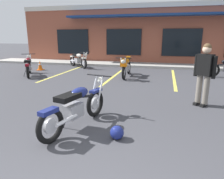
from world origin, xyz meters
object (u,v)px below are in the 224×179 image
at_px(helmet_on_pavement, 117,132).
at_px(motorcycle_green_cafe_racer, 126,66).
at_px(person_in_black_shirt, 204,71).
at_px(motorcycle_foreground_classic, 77,106).
at_px(motorcycle_silver_naked, 28,66).
at_px(motorcycle_blue_standard, 78,60).
at_px(traffic_cone, 40,65).

bearing_deg(helmet_on_pavement, motorcycle_green_cafe_racer, 99.15).
relative_size(person_in_black_shirt, helmet_on_pavement, 6.44).
bearing_deg(motorcycle_foreground_classic, person_in_black_shirt, 38.36).
bearing_deg(motorcycle_silver_naked, motorcycle_blue_standard, 68.82).
xyz_separation_m(motorcycle_silver_naked, person_in_black_shirt, (7.37, -2.71, 0.49)).
distance_m(helmet_on_pavement, traffic_cone, 9.03).
relative_size(motorcycle_silver_naked, motorcycle_green_cafe_racer, 0.88).
xyz_separation_m(motorcycle_green_cafe_racer, traffic_cone, (-5.04, 0.81, -0.27)).
xyz_separation_m(motorcycle_foreground_classic, helmet_on_pavement, (0.92, -0.30, -0.33)).
bearing_deg(motorcycle_silver_naked, person_in_black_shirt, -20.19).
xyz_separation_m(motorcycle_foreground_classic, motorcycle_silver_naked, (-4.64, 4.87, 0.00)).
height_order(motorcycle_silver_naked, person_in_black_shirt, person_in_black_shirt).
distance_m(motorcycle_foreground_classic, helmet_on_pavement, 1.02).
bearing_deg(traffic_cone, motorcycle_foreground_classic, -51.87).
distance_m(motorcycle_silver_naked, motorcycle_green_cafe_racer, 4.68).
relative_size(motorcycle_green_cafe_racer, traffic_cone, 3.98).
height_order(motorcycle_silver_naked, traffic_cone, motorcycle_silver_naked).
height_order(helmet_on_pavement, traffic_cone, traffic_cone).
bearing_deg(helmet_on_pavement, motorcycle_silver_naked, 137.16).
distance_m(motorcycle_blue_standard, motorcycle_green_cafe_racer, 4.12).
xyz_separation_m(person_in_black_shirt, traffic_cone, (-7.80, 4.30, -0.69)).
bearing_deg(motorcycle_blue_standard, motorcycle_foreground_classic, -66.73).
distance_m(motorcycle_silver_naked, traffic_cone, 1.66).
distance_m(motorcycle_green_cafe_racer, helmet_on_pavement, 6.04).
bearing_deg(traffic_cone, motorcycle_blue_standard, 43.05).
xyz_separation_m(motorcycle_blue_standard, motorcycle_green_cafe_racer, (3.40, -2.33, 0.07)).
xyz_separation_m(motorcycle_silver_naked, motorcycle_blue_standard, (1.21, 3.12, 0.00)).
relative_size(motorcycle_green_cafe_racer, person_in_black_shirt, 1.26).
height_order(motorcycle_foreground_classic, motorcycle_silver_naked, same).
height_order(motorcycle_foreground_classic, traffic_cone, motorcycle_foreground_classic).
relative_size(motorcycle_foreground_classic, motorcycle_blue_standard, 1.18).
relative_size(motorcycle_silver_naked, helmet_on_pavement, 7.11).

